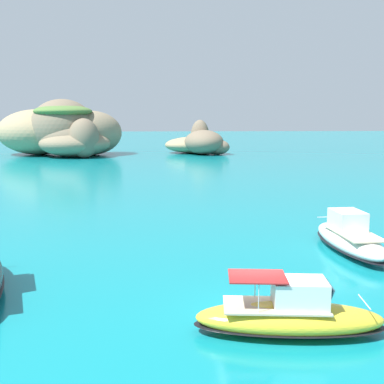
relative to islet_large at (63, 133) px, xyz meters
name	(u,v)px	position (x,y,z in m)	size (l,w,h in m)	color
ground_plane	(255,316)	(21.03, -71.64, -4.04)	(400.00, 400.00, 0.00)	#0F7F89
islet_large	(63,133)	(0.00, 0.00, 0.00)	(27.36, 22.07, 9.92)	#84755B
islet_small	(199,143)	(24.33, 3.03, -2.13)	(13.29, 13.97, 6.24)	#756651
motorboat_white	(349,238)	(27.59, -63.51, -3.33)	(2.58, 7.29, 2.12)	white
motorboat_yellow	(290,316)	(21.92, -73.14, -3.41)	(6.45, 2.50, 1.98)	yellow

